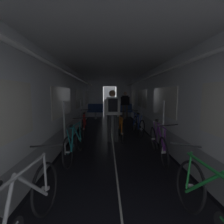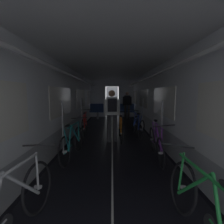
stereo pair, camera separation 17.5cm
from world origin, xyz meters
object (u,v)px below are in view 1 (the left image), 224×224
object	(u,v)px
bicycle_silver	(21,213)
bicycle_blue	(137,125)
bicycle_red	(84,125)
bicycle_purple	(158,143)
person_cyclist_aisle	(112,111)
bicycle_orange_in_aisle	(121,129)
bench_seat_far_left	(95,110)
bicycle_green	(216,209)
bicycle_teal	(75,143)
bench_seat_far_right	(124,110)
person_standing_near_bench	(125,104)

from	to	relation	value
bicycle_silver	bicycle_blue	world-z (taller)	bicycle_blue
bicycle_red	bicycle_purple	bearing A→B (deg)	-47.90
person_cyclist_aisle	bicycle_orange_in_aisle	size ratio (longest dim) A/B	1.00
bicycle_red	bench_seat_far_left	bearing A→B (deg)	87.63
bicycle_blue	bicycle_orange_in_aisle	size ratio (longest dim) A/B	1.00
bicycle_green	bicycle_teal	world-z (taller)	bicycle_green
bicycle_purple	person_cyclist_aisle	xyz separation A→B (m)	(-1.07, 1.36, 0.63)
bicycle_silver	bicycle_purple	bearing A→B (deg)	47.30
bicycle_purple	bicycle_orange_in_aisle	size ratio (longest dim) A/B	1.00
bicycle_red	bicycle_purple	world-z (taller)	bicycle_purple
bench_seat_far_left	bench_seat_far_right	bearing A→B (deg)	0.00
bicycle_silver	person_cyclist_aisle	bearing A→B (deg)	74.14
bicycle_purple	bicycle_orange_in_aisle	bearing A→B (deg)	115.37
bicycle_silver	bicycle_orange_in_aisle	world-z (taller)	bicycle_silver
bench_seat_far_right	bicycle_silver	world-z (taller)	bench_seat_far_right
bench_seat_far_left	bicycle_silver	bearing A→B (deg)	-90.97
bench_seat_far_right	bicycle_teal	distance (m)	6.47
bench_seat_far_right	bicycle_red	size ratio (longest dim) A/B	0.58
person_cyclist_aisle	bench_seat_far_right	bearing A→B (deg)	79.47
bicycle_teal	person_standing_near_bench	world-z (taller)	person_standing_near_bench
bench_seat_far_right	bicycle_teal	size ratio (longest dim) A/B	0.58
bicycle_silver	person_standing_near_bench	world-z (taller)	person_standing_near_bench
bench_seat_far_right	bicycle_blue	distance (m)	4.01
bicycle_blue	bicycle_silver	bearing A→B (deg)	-114.07
bicycle_green	bicycle_orange_in_aisle	distance (m)	3.97
bicycle_teal	bench_seat_far_left	bearing A→B (deg)	89.31
bench_seat_far_left	bicycle_orange_in_aisle	xyz separation A→B (m)	(1.19, -4.62, -0.18)
bench_seat_far_right	bicycle_silver	bearing A→B (deg)	-102.84
bench_seat_far_right	bicycle_orange_in_aisle	bearing A→B (deg)	-97.48
bicycle_blue	person_cyclist_aisle	bearing A→B (deg)	-138.20
bicycle_teal	bicycle_purple	xyz separation A→B (m)	(2.04, -0.06, -0.00)
bicycle_green	person_cyclist_aisle	size ratio (longest dim) A/B	1.01
bicycle_teal	bicycle_purple	world-z (taller)	bicycle_purple
bicycle_teal	person_cyclist_aisle	world-z (taller)	person_cyclist_aisle
bench_seat_far_right	bicycle_red	distance (m)	4.36
bench_seat_far_right	bicycle_red	xyz separation A→B (m)	(-1.96, -3.89, -0.18)
bicycle_teal	bicycle_orange_in_aisle	distance (m)	2.02
bicycle_red	person_standing_near_bench	xyz separation A→B (m)	(1.96, 3.51, 0.59)
person_standing_near_bench	bicycle_teal	bearing A→B (deg)	-107.90
bicycle_purple	person_standing_near_bench	distance (m)	5.90
bicycle_red	bicycle_green	xyz separation A→B (m)	(2.02, -4.64, -0.00)
bicycle_silver	bicycle_green	bearing A→B (deg)	0.07
person_cyclist_aisle	bicycle_orange_in_aisle	distance (m)	0.75
bicycle_silver	bicycle_green	size ratio (longest dim) A/B	1.00
person_cyclist_aisle	bicycle_purple	bearing A→B (deg)	-51.73
bicycle_silver	person_cyclist_aisle	world-z (taller)	person_cyclist_aisle
bicycle_silver	bicycle_green	xyz separation A→B (m)	(2.00, 0.00, -0.00)
bicycle_green	person_cyclist_aisle	distance (m)	3.82
bench_seat_far_right	bicycle_purple	world-z (taller)	bench_seat_far_right
bicycle_blue	person_standing_near_bench	xyz separation A→B (m)	(-0.08, 3.62, 0.60)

